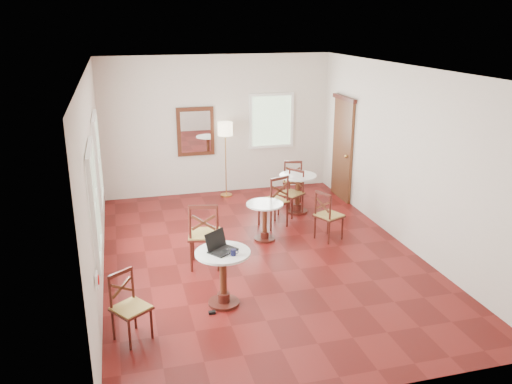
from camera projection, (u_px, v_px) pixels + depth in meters
ground at (261, 255)px, 8.67m from camera, size 7.00×7.00×0.00m
room_shell at (253, 139)px, 8.31m from camera, size 5.02×7.02×3.01m
cafe_table_near at (223, 272)px, 7.03m from camera, size 0.74×0.74×0.78m
cafe_table_mid at (265, 217)px, 9.14m from camera, size 0.64×0.64×0.68m
cafe_table_back at (298, 189)px, 10.45m from camera, size 0.73×0.73×0.78m
chair_near_a at (205, 234)px, 8.11m from camera, size 0.59×0.59×1.08m
chair_near_b at (130, 307)px, 6.29m from camera, size 0.55×0.55×0.86m
chair_mid_a at (274, 201)px, 9.72m from camera, size 0.59×0.59×1.00m
chair_mid_b at (328, 215)px, 9.15m from camera, size 0.55×0.55×0.90m
chair_back_a at (292, 180)px, 11.14m from camera, size 0.52×0.52×0.91m
chair_back_b at (292, 193)px, 10.33m from camera, size 0.58×0.58×0.90m
floor_lamp at (225, 134)px, 11.14m from camera, size 0.32×0.32×1.63m
laptop at (220, 246)px, 6.95m from camera, size 0.46×0.44×0.25m
mouse at (225, 251)px, 6.91m from camera, size 0.12×0.08×0.04m
navy_mug at (234, 252)px, 6.82m from camera, size 0.11×0.07×0.08m
water_glass at (229, 252)px, 6.79m from camera, size 0.06×0.06×0.11m
power_adapter at (212, 312)px, 6.94m from camera, size 0.09×0.05×0.04m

